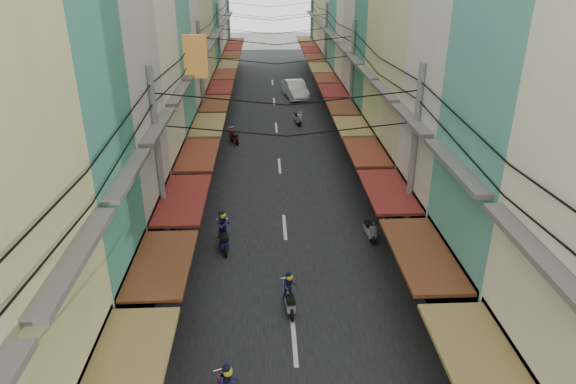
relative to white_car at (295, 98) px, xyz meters
name	(u,v)px	position (x,y,z in m)	size (l,w,h in m)	color
ground	(291,304)	(-2.01, -31.38, 0.00)	(160.00, 160.00, 0.00)	slate
road	(277,136)	(-2.01, -11.38, 0.01)	(10.00, 80.00, 0.02)	black
sidewalk_left	(187,137)	(-8.51, -11.38, 0.03)	(3.00, 80.00, 0.06)	gray
sidewalk_right	(366,134)	(4.49, -11.38, 0.03)	(3.00, 80.00, 0.06)	gray
building_row_right	(411,1)	(5.91, -14.93, 9.41)	(7.80, 68.98, 22.59)	#3C856F
utility_poles	(278,54)	(-2.01, -16.37, 6.59)	(10.20, 66.13, 8.20)	slate
white_car	(295,98)	(0.00, 0.00, 0.00)	(5.54, 2.17, 1.96)	white
bicycle	(515,350)	(5.13, -34.13, 0.00)	(0.67, 1.79, 1.23)	black
moving_scooters	(264,232)	(-2.96, -26.71, 0.51)	(7.09, 29.65, 1.81)	black
parked_scooters	(445,344)	(2.73, -34.27, 0.46)	(12.96, 11.57, 0.99)	black
pedestrians	(190,258)	(-5.87, -29.56, 0.98)	(13.72, 24.42, 2.08)	#281F2A
market_umbrella	(511,289)	(4.93, -33.51, 1.92)	(2.07, 2.07, 2.19)	#B2B2B7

